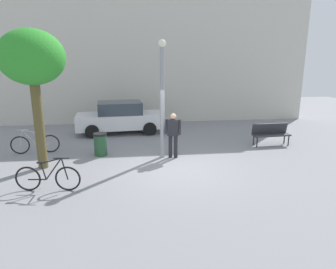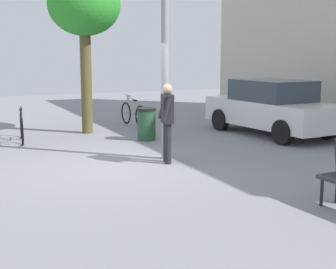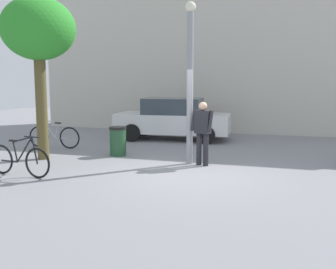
# 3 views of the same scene
# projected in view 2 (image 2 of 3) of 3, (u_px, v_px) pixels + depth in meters

# --- Properties ---
(ground_plane) EXTENTS (36.00, 36.00, 0.00)m
(ground_plane) POSITION_uv_depth(u_px,v_px,m) (115.00, 167.00, 9.94)
(ground_plane) COLOR gray
(lamppost) EXTENTS (0.28, 0.28, 4.22)m
(lamppost) POSITION_uv_depth(u_px,v_px,m) (165.00, 52.00, 10.38)
(lamppost) COLOR gray
(lamppost) RESTS_ON ground_plane
(person_by_lamppost) EXTENTS (0.63, 0.39, 1.67)m
(person_by_lamppost) POSITION_uv_depth(u_px,v_px,m) (167.00, 118.00, 10.21)
(person_by_lamppost) COLOR #232328
(person_by_lamppost) RESTS_ON ground_plane
(plaza_tree) EXTENTS (2.03, 2.03, 4.49)m
(plaza_tree) POSITION_uv_depth(u_px,v_px,m) (84.00, 8.00, 13.63)
(plaza_tree) COLOR brown
(plaza_tree) RESTS_ON ground_plane
(bicycle_black) EXTENTS (1.80, 0.26, 0.97)m
(bicycle_black) POSITION_uv_depth(u_px,v_px,m) (22.00, 127.00, 12.74)
(bicycle_black) COLOR black
(bicycle_black) RESTS_ON ground_plane
(bicycle_silver) EXTENTS (1.81, 0.18, 0.97)m
(bicycle_silver) POSITION_uv_depth(u_px,v_px,m) (133.00, 114.00, 15.51)
(bicycle_silver) COLOR black
(bicycle_silver) RESTS_ON ground_plane
(parked_car_white) EXTENTS (4.33, 2.09, 1.55)m
(parked_car_white) POSITION_uv_depth(u_px,v_px,m) (272.00, 107.00, 13.81)
(parked_car_white) COLOR silver
(parked_car_white) RESTS_ON ground_plane
(trash_bin) EXTENTS (0.50, 0.50, 0.86)m
(trash_bin) POSITION_uv_depth(u_px,v_px,m) (147.00, 124.00, 12.98)
(trash_bin) COLOR #234C2D
(trash_bin) RESTS_ON ground_plane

